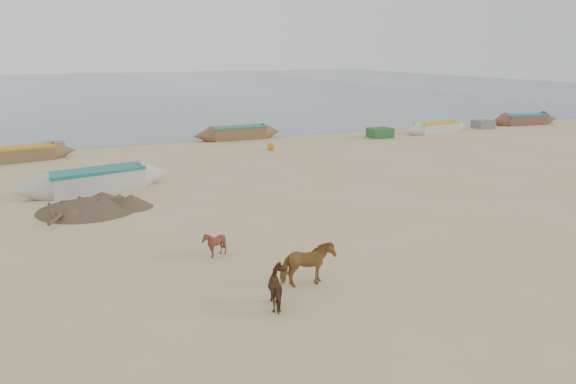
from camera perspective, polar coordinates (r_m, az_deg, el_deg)
The scene contains 9 objects.
ground at distance 15.86m, azimuth 5.55°, elevation -6.80°, with size 140.00×140.00×0.00m, color tan.
sea at distance 95.48m, azimuth -18.40°, elevation 10.10°, with size 160.00×160.00×0.00m, color slate.
cow_adult at distance 13.90m, azimuth 1.96°, elevation -7.36°, with size 0.61×1.33×1.12m, color olive.
calf_front at distance 15.97m, azimuth -7.50°, elevation -5.23°, with size 0.63×0.70×0.78m, color #5C281D.
calf_right at distance 12.88m, azimuth -0.75°, elevation -9.68°, with size 0.90×0.77×0.90m, color #4D2E18.
near_canoe at distance 24.50m, azimuth -18.92°, elevation 1.15°, with size 6.49×1.33×0.91m, color beige, non-canonical shape.
debris_pile at distance 21.75m, azimuth -19.65°, elevation -1.07°, with size 3.67×3.67×0.49m, color brown.
waterline_canoes at distance 34.02m, azimuth -12.50°, elevation 5.00°, with size 61.30×4.98×0.91m.
beach_clutter at distance 34.86m, azimuth -4.54°, elevation 5.30°, with size 44.90×5.08×0.64m.
Camera 1 is at (-7.01, -13.05, 5.67)m, focal length 35.00 mm.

